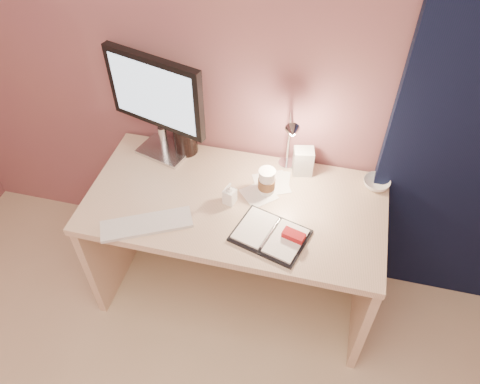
% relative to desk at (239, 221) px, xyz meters
% --- Properties ---
extents(room, '(3.50, 3.50, 3.50)m').
position_rel_desk_xyz_m(room, '(0.95, 0.24, 0.63)').
color(room, '#C6B28E').
rests_on(room, ground).
extents(desk, '(1.40, 0.70, 0.73)m').
position_rel_desk_xyz_m(desk, '(0.00, 0.00, 0.00)').
color(desk, beige).
rests_on(desk, ground).
extents(monitor, '(0.51, 0.25, 0.55)m').
position_rel_desk_xyz_m(monitor, '(-0.44, 0.18, 0.56)').
color(monitor, silver).
rests_on(monitor, desk).
extents(keyboard, '(0.41, 0.29, 0.02)m').
position_rel_desk_xyz_m(keyboard, '(-0.35, -0.31, 0.23)').
color(keyboard, silver).
rests_on(keyboard, desk).
extents(planner, '(0.36, 0.31, 0.05)m').
position_rel_desk_xyz_m(planner, '(0.21, -0.24, 0.24)').
color(planner, black).
rests_on(planner, desk).
extents(paper_a, '(0.20, 0.20, 0.00)m').
position_rel_desk_xyz_m(paper_a, '(0.10, -0.01, 0.23)').
color(paper_a, white).
rests_on(paper_a, desk).
extents(paper_b, '(0.14, 0.14, 0.00)m').
position_rel_desk_xyz_m(paper_b, '(0.16, 0.11, 0.23)').
color(paper_b, white).
rests_on(paper_b, desk).
extents(paper_c, '(0.21, 0.21, 0.00)m').
position_rel_desk_xyz_m(paper_c, '(0.14, 0.08, 0.23)').
color(paper_c, white).
rests_on(paper_c, desk).
extents(coffee_cup, '(0.08, 0.08, 0.13)m').
position_rel_desk_xyz_m(coffee_cup, '(0.13, 0.03, 0.29)').
color(coffee_cup, white).
rests_on(coffee_cup, desk).
extents(bowl, '(0.14, 0.14, 0.04)m').
position_rel_desk_xyz_m(bowl, '(0.64, 0.18, 0.25)').
color(bowl, white).
rests_on(bowl, desk).
extents(lotion_bottle, '(0.06, 0.07, 0.12)m').
position_rel_desk_xyz_m(lotion_bottle, '(-0.02, -0.09, 0.28)').
color(lotion_bottle, white).
rests_on(lotion_bottle, desk).
extents(dark_jar, '(0.12, 0.12, 0.17)m').
position_rel_desk_xyz_m(dark_jar, '(-0.33, 0.22, 0.31)').
color(dark_jar, black).
rests_on(dark_jar, desk).
extents(product_box, '(0.11, 0.09, 0.14)m').
position_rel_desk_xyz_m(product_box, '(0.27, 0.20, 0.30)').
color(product_box, silver).
rests_on(product_box, desk).
extents(desk_lamp, '(0.11, 0.22, 0.36)m').
position_rel_desk_xyz_m(desk_lamp, '(0.17, 0.15, 0.45)').
color(desk_lamp, silver).
rests_on(desk_lamp, desk).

